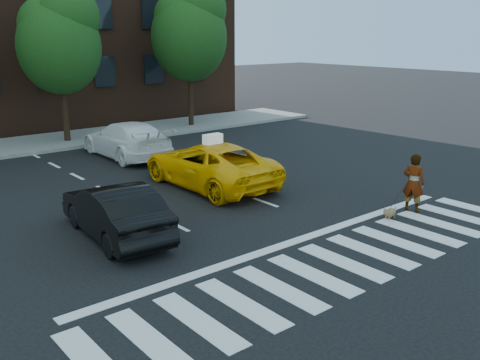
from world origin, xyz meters
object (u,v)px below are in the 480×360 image
at_px(black_sedan, 115,211).
at_px(dog, 390,212).
at_px(tree_mid, 59,36).
at_px(tree_right, 190,28).
at_px(taxi, 210,164).
at_px(white_suv, 126,139).
at_px(woman, 414,183).

xyz_separation_m(black_sedan, dog, (6.47, -3.63, -0.49)).
distance_m(tree_mid, dog, 16.79).
distance_m(tree_right, black_sedan, 16.94).
height_order(tree_mid, taxi, tree_mid).
height_order(tree_mid, white_suv, tree_mid).
relative_size(taxi, black_sedan, 1.28).
height_order(tree_right, black_sedan, tree_right).
relative_size(tree_mid, dog, 12.11).
bearing_deg(taxi, woman, 116.04).
relative_size(black_sedan, white_suv, 0.82).
bearing_deg(woman, tree_mid, -3.09).
distance_m(white_suv, woman, 12.00).
relative_size(tree_mid, woman, 4.16).
height_order(taxi, woman, woman).
height_order(taxi, dog, taxi).
bearing_deg(tree_mid, tree_right, -0.00).
bearing_deg(tree_right, taxi, -121.54).
xyz_separation_m(tree_right, dog, (-4.28, -15.90, -5.07)).
bearing_deg(woman, black_sedan, 47.78).
relative_size(tree_right, white_suv, 1.51).
xyz_separation_m(tree_right, woman, (-3.22, -15.90, -4.41)).
bearing_deg(dog, white_suv, 96.87).
bearing_deg(woman, white_suv, -2.00).
bearing_deg(white_suv, tree_right, -144.42).
relative_size(tree_right, black_sedan, 1.84).
xyz_separation_m(woman, dog, (-1.06, -0.00, -0.66)).
bearing_deg(woman, tree_right, -27.92).
distance_m(tree_right, woman, 16.81).
xyz_separation_m(tree_right, white_suv, (-6.22, -4.28, -4.52)).
bearing_deg(tree_mid, dog, -80.30).
relative_size(woman, dog, 2.91).
bearing_deg(tree_right, white_suv, -145.46).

